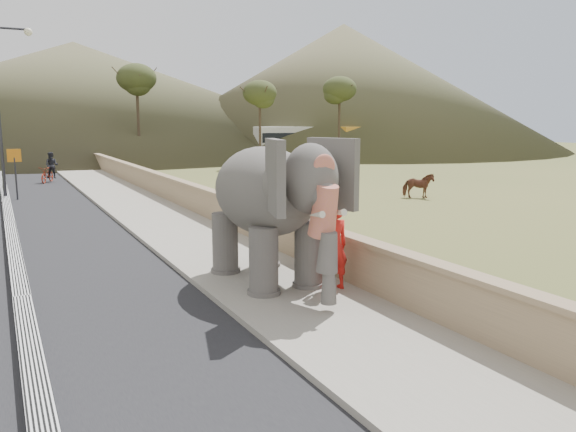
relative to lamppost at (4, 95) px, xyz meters
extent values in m
plane|color=olive|center=(4.69, -17.40, -4.87)|extent=(160.00, 160.00, 0.00)
cube|color=black|center=(-0.31, -7.40, -4.86)|extent=(7.00, 120.00, 0.03)
cube|color=black|center=(-0.31, -7.40, -4.76)|extent=(0.35, 120.00, 0.22)
cube|color=#9E9687|center=(4.69, -7.40, -4.80)|extent=(3.00, 120.00, 0.15)
cube|color=tan|center=(6.34, -7.40, -4.32)|extent=(0.30, 120.00, 1.10)
cylinder|color=#302F34|center=(0.49, 0.00, 2.93)|extent=(1.60, 0.10, 0.10)
sphere|color=#FFF2CC|center=(1.19, 0.00, 2.83)|extent=(0.36, 0.36, 0.36)
cylinder|color=#2D2D33|center=(0.19, -0.10, -3.87)|extent=(0.08, 0.08, 2.00)
cube|color=orange|center=(0.19, -0.10, -2.77)|extent=(0.60, 0.05, 0.60)
imported|color=brown|center=(17.39, -8.23, -4.27)|extent=(1.56, 1.33, 1.21)
imported|color=#B8B7BF|center=(21.05, 19.38, -4.15)|extent=(4.24, 1.74, 1.44)
cube|color=silver|center=(26.75, 18.51, -3.32)|extent=(11.26, 4.27, 3.10)
cube|color=orange|center=(33.78, 16.16, -3.32)|extent=(11.06, 2.77, 3.10)
cone|color=brown|center=(40.69, 34.60, 3.13)|extent=(56.00, 56.00, 16.00)
cone|color=brown|center=(9.69, 52.60, 2.13)|extent=(80.00, 80.00, 14.00)
imported|color=red|center=(5.64, -19.33, -3.78)|extent=(0.69, 0.45, 1.89)
imported|color=maroon|center=(2.09, 7.23, -4.39)|extent=(1.31, 1.92, 0.96)
imported|color=black|center=(2.37, 7.23, -3.83)|extent=(0.95, 0.86, 1.59)
camera|label=1|loc=(-0.55, -29.16, -1.15)|focal=35.00mm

